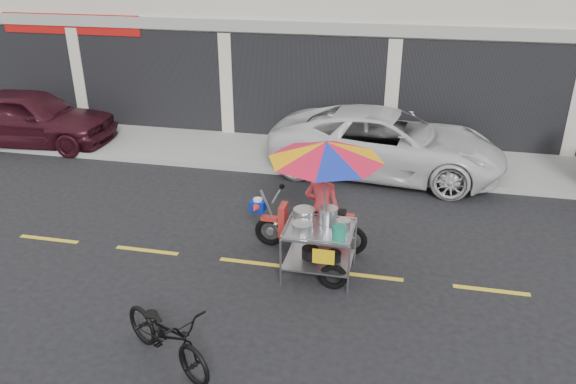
% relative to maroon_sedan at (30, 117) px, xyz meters
% --- Properties ---
extents(ground, '(90.00, 90.00, 0.00)m').
position_rel_maroon_sedan_xyz_m(ground, '(9.54, -4.70, -0.77)').
color(ground, black).
extents(sidewalk, '(45.00, 3.00, 0.15)m').
position_rel_maroon_sedan_xyz_m(sidewalk, '(9.54, 0.80, -0.70)').
color(sidewalk, gray).
rests_on(sidewalk, ground).
extents(centerline, '(42.00, 0.10, 0.01)m').
position_rel_maroon_sedan_xyz_m(centerline, '(9.54, -4.70, -0.77)').
color(centerline, gold).
rests_on(centerline, ground).
extents(maroon_sedan, '(4.65, 2.12, 1.55)m').
position_rel_maroon_sedan_xyz_m(maroon_sedan, '(0.00, 0.00, 0.00)').
color(maroon_sedan, '#340F19').
rests_on(maroon_sedan, ground).
extents(white_pickup, '(5.70, 3.07, 1.52)m').
position_rel_maroon_sedan_xyz_m(white_pickup, '(9.57, 0.00, -0.01)').
color(white_pickup, silver).
rests_on(white_pickup, ground).
extents(near_bicycle, '(1.82, 1.43, 0.92)m').
position_rel_maroon_sedan_xyz_m(near_bicycle, '(7.12, -7.37, -0.31)').
color(near_bicycle, black).
rests_on(near_bicycle, ground).
extents(food_vendor_rig, '(2.37, 1.92, 2.41)m').
position_rel_maroon_sedan_xyz_m(food_vendor_rig, '(8.70, -4.49, 0.74)').
color(food_vendor_rig, black).
rests_on(food_vendor_rig, ground).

